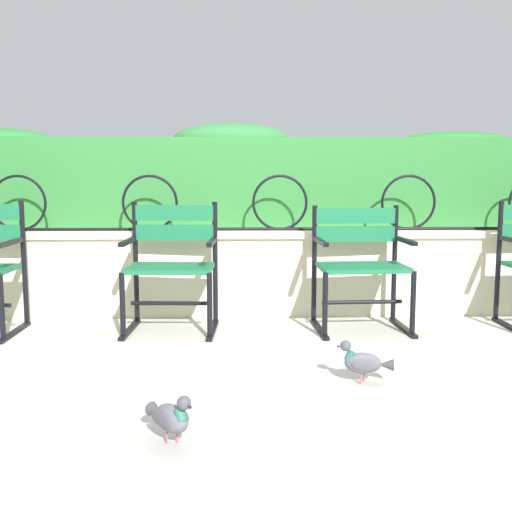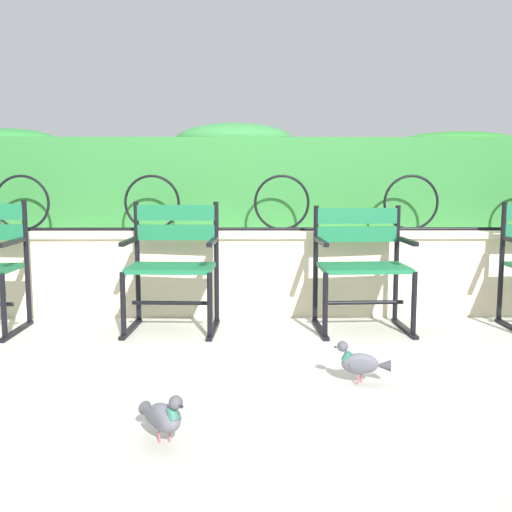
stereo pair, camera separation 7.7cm
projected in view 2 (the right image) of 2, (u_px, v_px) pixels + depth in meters
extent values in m
plane|color=#BCB7AD|center=(256.00, 344.00, 3.91)|extent=(60.00, 60.00, 0.00)
cube|color=beige|center=(255.00, 275.00, 4.77)|extent=(6.90, 0.35, 0.60)
cube|color=beige|center=(255.00, 233.00, 4.73)|extent=(6.90, 0.41, 0.05)
cylinder|color=black|center=(255.00, 229.00, 4.65)|extent=(6.37, 0.02, 0.02)
torus|color=black|center=(22.00, 203.00, 4.61)|extent=(0.42, 0.02, 0.42)
torus|color=black|center=(152.00, 203.00, 4.61)|extent=(0.42, 0.02, 0.42)
torus|color=black|center=(282.00, 203.00, 4.62)|extent=(0.42, 0.02, 0.42)
torus|color=black|center=(411.00, 203.00, 4.63)|extent=(0.42, 0.02, 0.42)
cube|color=#2D7033|center=(255.00, 182.00, 5.19)|extent=(6.76, 0.68, 0.71)
ellipsoid|color=#297532|center=(4.00, 139.00, 5.12)|extent=(0.85, 0.62, 0.17)
ellipsoid|color=#2B6933|center=(234.00, 139.00, 5.14)|extent=(0.97, 0.62, 0.27)
ellipsoid|color=#2A752C|center=(459.00, 139.00, 5.16)|extent=(0.90, 0.62, 0.13)
cylinder|color=black|center=(27.00, 263.00, 4.37)|extent=(0.04, 0.04, 0.89)
cylinder|color=black|center=(4.00, 307.00, 3.98)|extent=(0.04, 0.04, 0.44)
cube|color=black|center=(17.00, 331.00, 4.19)|extent=(0.05, 0.52, 0.02)
cube|color=black|center=(12.00, 242.00, 4.11)|extent=(0.04, 0.40, 0.03)
cube|color=#19663D|center=(167.00, 271.00, 4.04)|extent=(0.58, 0.15, 0.03)
cube|color=#19663D|center=(171.00, 268.00, 4.18)|extent=(0.58, 0.15, 0.03)
cube|color=#19663D|center=(174.00, 265.00, 4.31)|extent=(0.58, 0.15, 0.03)
cube|color=#19663D|center=(176.00, 213.00, 4.37)|extent=(0.57, 0.06, 0.11)
cube|color=#19663D|center=(176.00, 232.00, 4.39)|extent=(0.57, 0.06, 0.11)
cylinder|color=black|center=(216.00, 263.00, 4.41)|extent=(0.04, 0.04, 0.88)
cylinder|color=black|center=(210.00, 306.00, 4.01)|extent=(0.04, 0.04, 0.44)
cube|color=black|center=(213.00, 330.00, 4.22)|extent=(0.07, 0.52, 0.02)
cube|color=black|center=(212.00, 242.00, 4.14)|extent=(0.06, 0.40, 0.03)
cylinder|color=black|center=(137.00, 263.00, 4.43)|extent=(0.04, 0.04, 0.88)
cylinder|color=black|center=(123.00, 305.00, 4.03)|extent=(0.04, 0.04, 0.44)
cube|color=black|center=(131.00, 329.00, 4.25)|extent=(0.07, 0.52, 0.02)
cube|color=black|center=(129.00, 241.00, 4.17)|extent=(0.06, 0.40, 0.03)
cylinder|color=black|center=(172.00, 303.00, 4.21)|extent=(0.54, 0.06, 0.03)
cube|color=#19663D|center=(369.00, 271.00, 4.06)|extent=(0.59, 0.15, 0.03)
cube|color=#19663D|center=(364.00, 268.00, 4.19)|extent=(0.59, 0.15, 0.03)
cube|color=#19663D|center=(359.00, 265.00, 4.33)|extent=(0.59, 0.15, 0.03)
cube|color=#19663D|center=(357.00, 216.00, 4.39)|extent=(0.59, 0.06, 0.11)
cube|color=#19663D|center=(357.00, 234.00, 4.40)|extent=(0.59, 0.06, 0.11)
cylinder|color=black|center=(396.00, 264.00, 4.45)|extent=(0.04, 0.04, 0.85)
cylinder|color=black|center=(414.00, 305.00, 4.05)|extent=(0.04, 0.04, 0.44)
cube|color=black|center=(404.00, 328.00, 4.27)|extent=(0.07, 0.52, 0.02)
cube|color=black|center=(407.00, 241.00, 4.19)|extent=(0.06, 0.40, 0.03)
cylinder|color=black|center=(316.00, 265.00, 4.42)|extent=(0.04, 0.04, 0.85)
cylinder|color=black|center=(325.00, 306.00, 4.02)|extent=(0.04, 0.04, 0.44)
cube|color=black|center=(320.00, 330.00, 4.23)|extent=(0.07, 0.52, 0.02)
cube|color=black|center=(321.00, 242.00, 4.15)|extent=(0.06, 0.40, 0.03)
cylinder|color=black|center=(363.00, 303.00, 4.23)|extent=(0.56, 0.06, 0.03)
cylinder|color=black|center=(502.00, 263.00, 4.44)|extent=(0.04, 0.04, 0.88)
ellipsoid|color=#5B5B66|center=(360.00, 364.00, 3.17)|extent=(0.20, 0.12, 0.11)
cylinder|color=#2D6B56|center=(347.00, 357.00, 3.17)|extent=(0.07, 0.05, 0.06)
sphere|color=#494951|center=(343.00, 346.00, 3.16)|extent=(0.06, 0.06, 0.06)
cone|color=black|center=(336.00, 347.00, 3.17)|extent=(0.02, 0.02, 0.01)
cone|color=#404047|center=(383.00, 366.00, 3.15)|extent=(0.09, 0.07, 0.06)
ellipsoid|color=#4E4E56|center=(362.00, 365.00, 3.12)|extent=(0.14, 0.04, 0.07)
ellipsoid|color=#4E4E56|center=(362.00, 360.00, 3.21)|extent=(0.14, 0.04, 0.07)
cylinder|color=#C6515B|center=(358.00, 380.00, 3.16)|extent=(0.01, 0.01, 0.05)
cylinder|color=#C6515B|center=(361.00, 378.00, 3.19)|extent=(0.01, 0.01, 0.05)
ellipsoid|color=#5B5B66|center=(164.00, 418.00, 2.47)|extent=(0.20, 0.21, 0.11)
cylinder|color=#2D6B56|center=(173.00, 414.00, 2.41)|extent=(0.07, 0.08, 0.06)
sphere|color=#494951|center=(176.00, 402.00, 2.39)|extent=(0.06, 0.06, 0.06)
cone|color=black|center=(180.00, 406.00, 2.36)|extent=(0.02, 0.03, 0.01)
cone|color=#404047|center=(150.00, 410.00, 2.56)|extent=(0.10, 0.10, 0.06)
ellipsoid|color=#4E4E56|center=(172.00, 413.00, 2.50)|extent=(0.11, 0.12, 0.07)
ellipsoid|color=#4E4E56|center=(153.00, 418.00, 2.45)|extent=(0.11, 0.12, 0.07)
cylinder|color=#C6515B|center=(170.00, 436.00, 2.48)|extent=(0.01, 0.01, 0.05)
cylinder|color=#C6515B|center=(159.00, 437.00, 2.47)|extent=(0.01, 0.01, 0.05)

